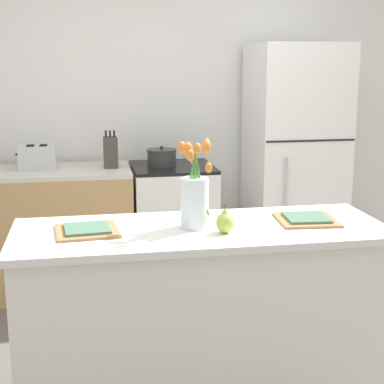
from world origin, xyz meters
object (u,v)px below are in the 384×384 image
at_px(pear_figurine, 225,222).
at_px(knife_block, 111,152).
at_px(refrigerator, 294,163).
at_px(plate_setting_right, 306,219).
at_px(flower_vase, 194,197).
at_px(toaster, 37,157).
at_px(plate_setting_left, 87,230).
at_px(cooking_pot, 162,157).
at_px(stove_range, 173,225).

distance_m(pear_figurine, knife_block, 1.78).
height_order(refrigerator, plate_setting_right, refrigerator).
bearing_deg(knife_block, flower_vase, -78.60).
distance_m(refrigerator, pear_figurine, 1.96).
bearing_deg(refrigerator, flower_vase, -124.22).
bearing_deg(toaster, refrigerator, -1.07).
distance_m(refrigerator, knife_block, 1.41).
bearing_deg(plate_setting_right, knife_block, 119.40).
relative_size(refrigerator, toaster, 6.45).
distance_m(flower_vase, plate_setting_left, 0.53).
bearing_deg(cooking_pot, flower_vase, -91.87).
relative_size(stove_range, plate_setting_right, 2.94).
xyz_separation_m(flower_vase, plate_setting_left, (-0.51, 0.01, -0.14)).
relative_size(stove_range, knife_block, 3.38).
xyz_separation_m(plate_setting_left, cooking_pot, (0.56, 1.60, 0.07)).
bearing_deg(knife_block, plate_setting_right, -60.60).
relative_size(toaster, cooking_pot, 1.27).
height_order(plate_setting_right, knife_block, knife_block).
height_order(pear_figurine, knife_block, knife_block).
height_order(stove_range, plate_setting_left, plate_setting_left).
xyz_separation_m(refrigerator, cooking_pot, (-1.03, 0.03, 0.07)).
xyz_separation_m(refrigerator, plate_setting_left, (-1.59, -1.58, 0.00)).
xyz_separation_m(plate_setting_left, knife_block, (0.19, 1.59, 0.12)).
xyz_separation_m(stove_range, plate_setting_left, (-0.64, -1.58, 0.45)).
height_order(plate_setting_left, cooking_pot, cooking_pot).
height_order(refrigerator, flower_vase, refrigerator).
distance_m(pear_figurine, toaster, 2.00).
bearing_deg(pear_figurine, toaster, 118.99).
distance_m(plate_setting_left, cooking_pot, 1.70).
bearing_deg(refrigerator, plate_setting_left, -135.24).
bearing_deg(plate_setting_left, stove_range, 67.87).
xyz_separation_m(plate_setting_left, toaster, (-0.34, 1.61, 0.10)).
relative_size(flower_vase, cooking_pot, 1.91).
distance_m(stove_range, toaster, 1.12).
height_order(plate_setting_right, toaster, toaster).
bearing_deg(flower_vase, toaster, 117.45).
bearing_deg(pear_figurine, plate_setting_right, 16.27).
relative_size(toaster, knife_block, 1.04).
relative_size(stove_range, refrigerator, 0.51).
bearing_deg(flower_vase, plate_setting_right, 1.30).
height_order(flower_vase, knife_block, flower_vase).
height_order(stove_range, pear_figurine, pear_figurine).
xyz_separation_m(pear_figurine, plate_setting_right, (0.45, 0.13, -0.05)).
distance_m(plate_setting_right, cooking_pot, 1.69).
distance_m(pear_figurine, plate_setting_right, 0.47).
height_order(flower_vase, toaster, flower_vase).
bearing_deg(plate_setting_left, refrigerator, 44.76).
relative_size(plate_setting_left, plate_setting_right, 1.00).
height_order(refrigerator, knife_block, refrigerator).
distance_m(toaster, cooking_pot, 0.90).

